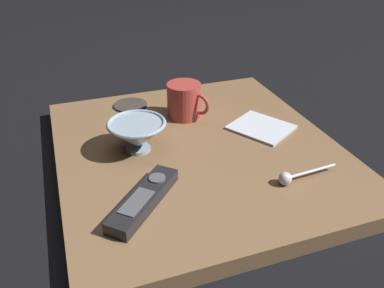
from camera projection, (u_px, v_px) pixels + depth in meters
ground_plane at (198, 159)px, 0.93m from camera, size 6.00×6.00×0.00m
table at (198, 153)px, 0.92m from camera, size 0.61×0.67×0.04m
cereal_bowl at (137, 134)px, 0.87m from camera, size 0.13×0.13×0.07m
coffee_mug at (185, 101)px, 1.01m from camera, size 0.09×0.11×0.09m
teaspoon at (290, 177)px, 0.78m from camera, size 0.13×0.03×0.03m
tv_remote_near at (144, 199)px, 0.73m from camera, size 0.16×0.17×0.03m
folded_napkin at (261, 127)px, 0.98m from camera, size 0.17×0.18×0.01m
drink_coaster at (130, 105)px, 1.09m from camera, size 0.09×0.09×0.01m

